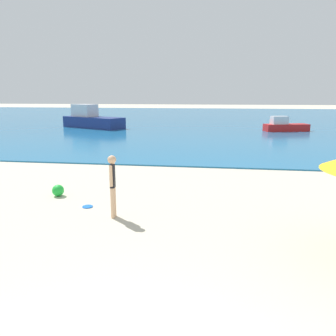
% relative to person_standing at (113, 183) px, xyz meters
% --- Properties ---
extents(water, '(160.00, 60.00, 0.06)m').
position_rel_person_standing_xyz_m(water, '(1.72, 36.16, -0.86)').
color(water, '#1E6B9E').
rests_on(water, ground).
extents(person_standing, '(0.21, 0.36, 1.57)m').
position_rel_person_standing_xyz_m(person_standing, '(0.00, 0.00, 0.00)').
color(person_standing, '#DDAD84').
rests_on(person_standing, ground).
extents(frisbee, '(0.28, 0.28, 0.03)m').
position_rel_person_standing_xyz_m(frisbee, '(-0.94, 0.64, -0.88)').
color(frisbee, blue).
rests_on(frisbee, ground).
extents(boat_near, '(6.26, 4.49, 2.06)m').
position_rel_person_standing_xyz_m(boat_near, '(-8.74, 21.63, -0.12)').
color(boat_near, navy).
rests_on(boat_near, water).
extents(boat_far, '(3.73, 2.05, 1.21)m').
position_rel_person_standing_xyz_m(boat_far, '(7.89, 21.12, -0.41)').
color(boat_far, red).
rests_on(boat_far, water).
extents(beach_ball, '(0.35, 0.35, 0.35)m').
position_rel_person_standing_xyz_m(beach_ball, '(-2.19, 1.49, -0.72)').
color(beach_ball, green).
rests_on(beach_ball, ground).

